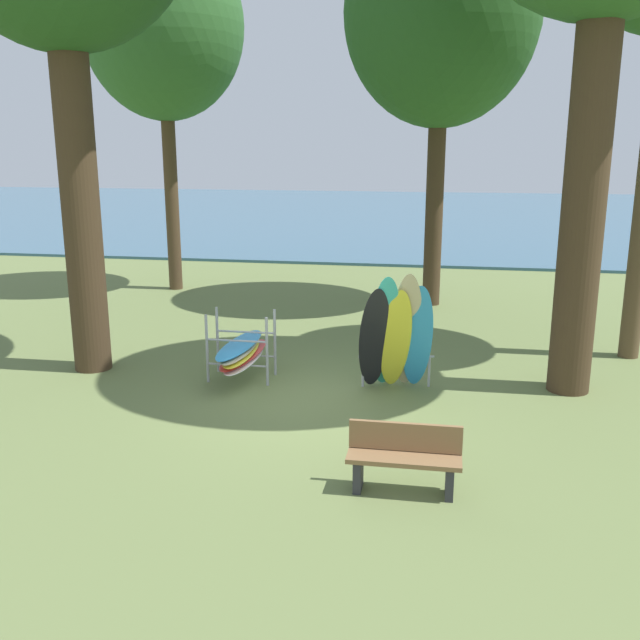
# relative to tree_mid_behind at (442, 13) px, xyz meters

# --- Properties ---
(ground_plane) EXTENTS (80.00, 80.00, 0.00)m
(ground_plane) POSITION_rel_tree_mid_behind_xyz_m (-1.78, -7.70, -7.22)
(ground_plane) COLOR olive
(lake_water) EXTENTS (80.00, 36.00, 0.10)m
(lake_water) POSITION_rel_tree_mid_behind_xyz_m (-1.78, 23.57, -7.17)
(lake_water) COLOR #38607A
(lake_water) RESTS_ON ground
(tree_mid_behind) EXTENTS (4.77, 4.77, 10.00)m
(tree_mid_behind) POSITION_rel_tree_mid_behind_xyz_m (0.00, 0.00, 0.00)
(tree_mid_behind) COLOR #42301E
(tree_mid_behind) RESTS_ON ground
(tree_far_left_back) EXTENTS (4.37, 4.37, 9.77)m
(tree_far_left_back) POSITION_rel_tree_mid_behind_xyz_m (-7.43, 0.76, 0.00)
(tree_far_left_back) COLOR #4C3823
(tree_far_left_back) RESTS_ON ground
(leaning_board_pile) EXTENTS (1.37, 1.11, 2.17)m
(leaning_board_pile) POSITION_rel_tree_mid_behind_xyz_m (-0.46, -7.02, -6.21)
(leaning_board_pile) COLOR black
(leaning_board_pile) RESTS_ON ground
(board_storage_rack) EXTENTS (1.15, 2.13, 1.25)m
(board_storage_rack) POSITION_rel_tree_mid_behind_xyz_m (-3.25, -6.77, -6.69)
(board_storage_rack) COLOR #9EA0A5
(board_storage_rack) RESTS_ON ground
(park_bench) EXTENTS (1.40, 0.41, 0.85)m
(park_bench) POSITION_rel_tree_mid_behind_xyz_m (-0.09, -10.59, -6.76)
(park_bench) COLOR #2D2D33
(park_bench) RESTS_ON ground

